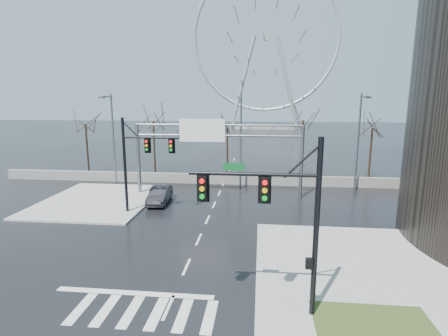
# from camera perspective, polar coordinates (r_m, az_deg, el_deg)

# --- Properties ---
(ground) EXTENTS (260.00, 260.00, 0.00)m
(ground) POSITION_cam_1_polar(r_m,az_deg,el_deg) (20.95, -6.14, -15.73)
(ground) COLOR black
(ground) RESTS_ON ground
(sidewalk_right_ext) EXTENTS (12.00, 10.00, 0.15)m
(sidewalk_right_ext) POSITION_cam_1_polar(r_m,az_deg,el_deg) (23.08, 20.88, -13.59)
(sidewalk_right_ext) COLOR gray
(sidewalk_right_ext) RESTS_ON ground
(sidewalk_far) EXTENTS (10.00, 12.00, 0.15)m
(sidewalk_far) POSITION_cam_1_polar(r_m,az_deg,el_deg) (35.07, -19.81, -4.98)
(sidewalk_far) COLOR gray
(sidewalk_far) RESTS_ON ground
(grass_strip) EXTENTS (5.00, 4.00, 0.02)m
(grass_strip) POSITION_cam_1_polar(r_m,az_deg,el_deg) (16.92, 23.79, -23.28)
(grass_strip) COLOR #2B3A18
(grass_strip) RESTS_ON sidewalk_near
(barrier_wall) EXTENTS (52.00, 0.50, 1.10)m
(barrier_wall) POSITION_cam_1_polar(r_m,az_deg,el_deg) (39.47, -0.09, -1.81)
(barrier_wall) COLOR slate
(barrier_wall) RESTS_ON ground
(signal_mast_near) EXTENTS (5.52, 0.41, 8.00)m
(signal_mast_near) POSITION_cam_1_polar(r_m,az_deg,el_deg) (14.96, 9.82, -6.90)
(signal_mast_near) COLOR black
(signal_mast_near) RESTS_ON ground
(signal_mast_far) EXTENTS (4.72, 0.41, 8.00)m
(signal_mast_far) POSITION_cam_1_polar(r_m,az_deg,el_deg) (29.33, -13.92, 1.80)
(signal_mast_far) COLOR black
(signal_mast_far) RESTS_ON ground
(sign_gantry) EXTENTS (16.36, 0.40, 7.60)m
(sign_gantry) POSITION_cam_1_polar(r_m,az_deg,el_deg) (33.76, -1.64, 3.94)
(sign_gantry) COLOR slate
(sign_gantry) RESTS_ON ground
(streetlight_left) EXTENTS (0.50, 2.55, 10.00)m
(streetlight_left) POSITION_cam_1_polar(r_m,az_deg,el_deg) (39.95, -17.85, 5.56)
(streetlight_left) COLOR slate
(streetlight_left) RESTS_ON ground
(streetlight_mid) EXTENTS (0.50, 2.55, 10.00)m
(streetlight_mid) POSITION_cam_1_polar(r_m,az_deg,el_deg) (36.63, 2.73, 5.62)
(streetlight_mid) COLOR slate
(streetlight_mid) RESTS_ON ground
(streetlight_right) EXTENTS (0.50, 2.55, 10.00)m
(streetlight_right) POSITION_cam_1_polar(r_m,az_deg,el_deg) (37.88, 21.24, 5.06)
(streetlight_right) COLOR slate
(streetlight_right) RESTS_ON ground
(tree_far_left) EXTENTS (3.50, 3.50, 7.00)m
(tree_far_left) POSITION_cam_1_polar(r_m,az_deg,el_deg) (47.82, -21.64, 5.79)
(tree_far_left) COLOR black
(tree_far_left) RESTS_ON ground
(tree_left) EXTENTS (3.75, 3.75, 7.50)m
(tree_left) POSITION_cam_1_polar(r_m,az_deg,el_deg) (43.87, -11.44, 6.46)
(tree_left) COLOR black
(tree_left) RESTS_ON ground
(tree_center) EXTENTS (3.25, 3.25, 6.50)m
(tree_center) POSITION_cam_1_polar(r_m,az_deg,el_deg) (43.14, 0.55, 5.53)
(tree_center) COLOR black
(tree_center) RESTS_ON ground
(tree_right) EXTENTS (3.90, 3.90, 7.80)m
(tree_right) POSITION_cam_1_polar(r_m,az_deg,el_deg) (42.14, 12.77, 6.55)
(tree_right) COLOR black
(tree_right) RESTS_ON ground
(tree_far_right) EXTENTS (3.40, 3.40, 6.80)m
(tree_far_right) POSITION_cam_1_polar(r_m,az_deg,el_deg) (44.34, 23.01, 5.11)
(tree_far_right) COLOR black
(tree_far_right) RESTS_ON ground
(ferris_wheel) EXTENTS (45.00, 6.00, 50.91)m
(ferris_wheel) POSITION_cam_1_polar(r_m,az_deg,el_deg) (114.44, 6.80, 19.57)
(ferris_wheel) COLOR gray
(ferris_wheel) RESTS_ON ground
(car) EXTENTS (1.86, 4.68, 1.51)m
(car) POSITION_cam_1_polar(r_m,az_deg,el_deg) (32.88, -10.44, -4.32)
(car) COLOR black
(car) RESTS_ON ground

